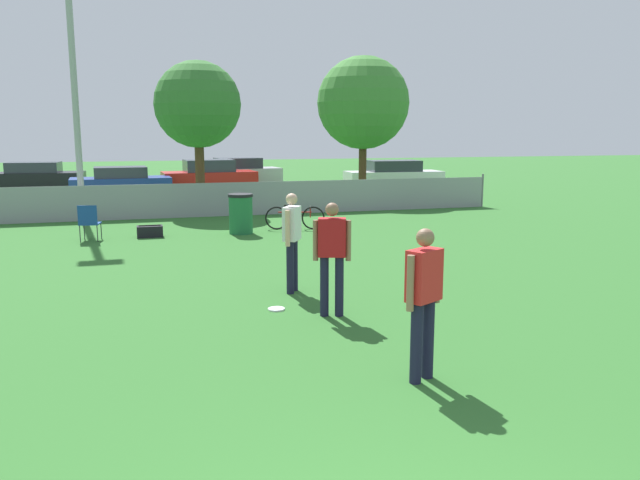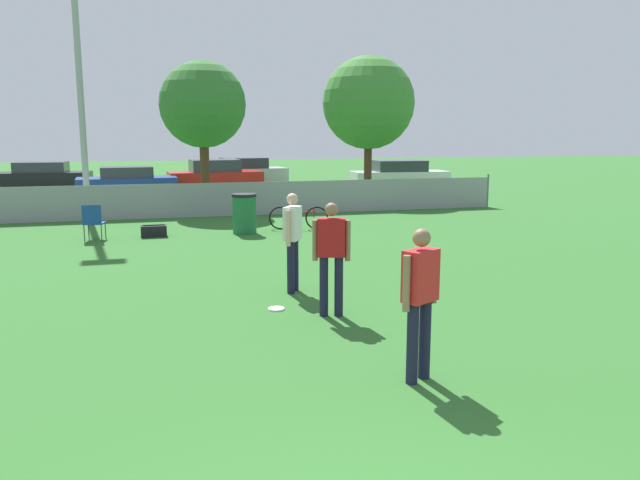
# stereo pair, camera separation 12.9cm
# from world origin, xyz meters

# --- Properties ---
(fence_backline) EXTENTS (21.87, 0.07, 1.21)m
(fence_backline) POSITION_xyz_m (0.00, 18.00, 0.55)
(fence_backline) COLOR gray
(fence_backline) RESTS_ON ground_plane
(light_pole) EXTENTS (0.90, 0.36, 9.98)m
(light_pole) POSITION_xyz_m (-3.06, 18.92, 5.78)
(light_pole) COLOR #9E9EA3
(light_pole) RESTS_ON ground_plane
(tree_near_pole) EXTENTS (2.96, 2.96, 5.14)m
(tree_near_pole) POSITION_xyz_m (0.79, 19.68, 3.64)
(tree_near_pole) COLOR #4C331E
(tree_near_pole) RESTS_ON ground_plane
(tree_far_right) EXTENTS (3.75, 3.75, 5.77)m
(tree_far_right) POSITION_xyz_m (7.63, 21.98, 3.89)
(tree_far_right) COLOR #4C331E
(tree_far_right) RESTS_ON ground_plane
(player_receiver_white) EXTENTS (0.40, 0.50, 1.71)m
(player_receiver_white) POSITION_xyz_m (1.24, 7.76, 0.99)
(player_receiver_white) COLOR #191933
(player_receiver_white) RESTS_ON ground_plane
(player_thrower_red) EXTENTS (0.54, 0.33, 1.71)m
(player_thrower_red) POSITION_xyz_m (1.48, 6.22, 0.99)
(player_thrower_red) COLOR #191933
(player_thrower_red) RESTS_ON ground_plane
(player_defender_red) EXTENTS (0.50, 0.39, 1.71)m
(player_defender_red) POSITION_xyz_m (1.71, 3.60, 0.99)
(player_defender_red) COLOR #191933
(player_defender_red) RESTS_ON ground_plane
(frisbee_disc) EXTENTS (0.27, 0.27, 0.03)m
(frisbee_disc) POSITION_xyz_m (0.74, 6.77, 0.01)
(frisbee_disc) COLOR white
(frisbee_disc) RESTS_ON ground_plane
(folding_chair_sideline) EXTENTS (0.54, 0.54, 0.92)m
(folding_chair_sideline) POSITION_xyz_m (-2.50, 14.17, 0.52)
(folding_chair_sideline) COLOR #333338
(folding_chair_sideline) RESTS_ON ground_plane
(bicycle_sideline) EXTENTS (1.65, 0.55, 0.70)m
(bicycle_sideline) POSITION_xyz_m (2.95, 14.56, 0.34)
(bicycle_sideline) COLOR black
(bicycle_sideline) RESTS_ON ground_plane
(trash_bin) EXTENTS (0.67, 0.67, 1.08)m
(trash_bin) POSITION_xyz_m (1.37, 14.28, 0.54)
(trash_bin) COLOR #1E6638
(trash_bin) RESTS_ON ground_plane
(gear_bag_sideline) EXTENTS (0.66, 0.36, 0.32)m
(gear_bag_sideline) POSITION_xyz_m (-1.03, 14.37, 0.15)
(gear_bag_sideline) COLOR black
(gear_bag_sideline) RESTS_ON ground_plane
(parked_car_dark) EXTENTS (4.50, 2.03, 1.33)m
(parked_car_dark) POSITION_xyz_m (-6.06, 29.88, 0.65)
(parked_car_dark) COLOR black
(parked_car_dark) RESTS_ON ground_plane
(parked_car_blue) EXTENTS (4.16, 1.97, 1.28)m
(parked_car_blue) POSITION_xyz_m (-2.02, 25.28, 0.65)
(parked_car_blue) COLOR black
(parked_car_blue) RESTS_ON ground_plane
(parked_car_red) EXTENTS (4.37, 2.14, 1.47)m
(parked_car_red) POSITION_xyz_m (1.86, 26.95, 0.70)
(parked_car_red) COLOR black
(parked_car_red) RESTS_ON ground_plane
(parked_car_silver) EXTENTS (4.44, 2.17, 1.43)m
(parked_car_silver) POSITION_xyz_m (3.60, 29.56, 0.69)
(parked_car_silver) COLOR black
(parked_car_silver) RESTS_ON ground_plane
(parked_car_white) EXTENTS (4.64, 1.88, 1.40)m
(parked_car_white) POSITION_xyz_m (10.40, 25.26, 0.69)
(parked_car_white) COLOR black
(parked_car_white) RESTS_ON ground_plane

